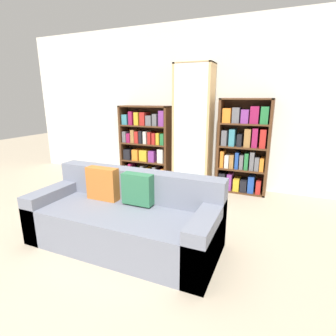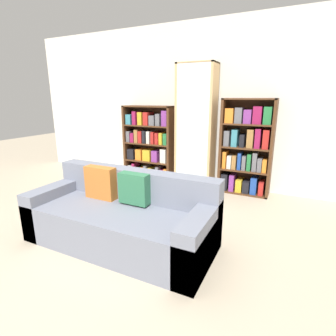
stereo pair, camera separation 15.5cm
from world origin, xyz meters
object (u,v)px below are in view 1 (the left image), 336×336
object	(u,v)px
bookshelf_right	(243,148)
wine_bottle	(194,214)
display_cabinet	(193,128)
couch	(125,219)
bookshelf_left	(146,145)

from	to	relation	value
bookshelf_right	wine_bottle	distance (m)	1.59
display_cabinet	bookshelf_right	xyz separation A→B (m)	(0.83, 0.02, -0.28)
couch	bookshelf_right	xyz separation A→B (m)	(0.88, 2.10, 0.45)
couch	bookshelf_left	distance (m)	2.31
bookshelf_right	display_cabinet	bearing A→B (deg)	-178.89
bookshelf_left	wine_bottle	size ratio (longest dim) A/B	3.88
couch	display_cabinet	distance (m)	2.21
bookshelf_left	bookshelf_right	xyz separation A→B (m)	(1.74, -0.00, 0.07)
display_cabinet	couch	bearing A→B (deg)	-91.39
couch	wine_bottle	world-z (taller)	couch
bookshelf_left	wine_bottle	bearing A→B (deg)	-45.75
bookshelf_right	wine_bottle	world-z (taller)	bookshelf_right
couch	display_cabinet	xyz separation A→B (m)	(0.05, 2.09, 0.73)
bookshelf_left	wine_bottle	distance (m)	2.08
bookshelf_right	wine_bottle	size ratio (longest dim) A/B	4.26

